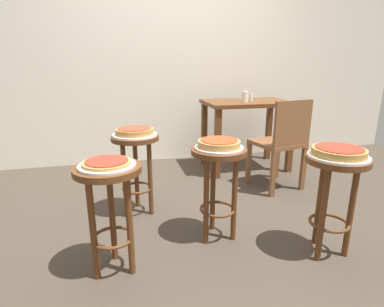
{
  "coord_description": "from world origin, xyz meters",
  "views": [
    {
      "loc": [
        -0.67,
        -2.08,
        1.15
      ],
      "look_at": [
        -0.21,
        -0.14,
        0.57
      ],
      "focal_mm": 28.82,
      "sensor_mm": 36.0,
      "label": 1
    }
  ],
  "objects_px": {
    "pizza_foreground": "(339,151)",
    "cup_near_edge": "(245,97)",
    "serving_plate_foreground": "(338,156)",
    "serving_plate_leftside": "(219,148)",
    "stool_middle": "(110,196)",
    "dining_table": "(247,114)",
    "pizza_leftside": "(219,143)",
    "condiment_shaker": "(251,97)",
    "serving_plate_middle": "(107,165)",
    "stool_rear": "(136,157)",
    "serving_plate_rear": "(135,135)",
    "pizza_rear": "(135,131)",
    "pizza_middle": "(107,162)",
    "stool_leftside": "(218,174)",
    "wooden_chair": "(282,141)",
    "stool_foreground": "(334,184)"
  },
  "relations": [
    {
      "from": "pizza_middle",
      "to": "cup_near_edge",
      "type": "xyz_separation_m",
      "value": [
        1.37,
        1.44,
        0.16
      ]
    },
    {
      "from": "serving_plate_rear",
      "to": "dining_table",
      "type": "xyz_separation_m",
      "value": [
        1.26,
        0.85,
        -0.02
      ]
    },
    {
      "from": "stool_rear",
      "to": "pizza_rear",
      "type": "bearing_deg",
      "value": -90.0
    },
    {
      "from": "serving_plate_rear",
      "to": "condiment_shaker",
      "type": "height_order",
      "value": "condiment_shaker"
    },
    {
      "from": "stool_middle",
      "to": "pizza_rear",
      "type": "distance_m",
      "value": 0.75
    },
    {
      "from": "pizza_middle",
      "to": "pizza_rear",
      "type": "xyz_separation_m",
      "value": [
        0.19,
        0.7,
        0.01
      ]
    },
    {
      "from": "stool_foreground",
      "to": "stool_leftside",
      "type": "distance_m",
      "value": 0.7
    },
    {
      "from": "stool_leftside",
      "to": "serving_plate_rear",
      "type": "height_order",
      "value": "serving_plate_rear"
    },
    {
      "from": "serving_plate_foreground",
      "to": "serving_plate_rear",
      "type": "distance_m",
      "value": 1.39
    },
    {
      "from": "pizza_foreground",
      "to": "stool_leftside",
      "type": "xyz_separation_m",
      "value": [
        -0.61,
        0.34,
        -0.2
      ]
    },
    {
      "from": "serving_plate_middle",
      "to": "serving_plate_leftside",
      "type": "relative_size",
      "value": 0.97
    },
    {
      "from": "pizza_leftside",
      "to": "cup_near_edge",
      "type": "distance_m",
      "value": 1.43
    },
    {
      "from": "serving_plate_rear",
      "to": "dining_table",
      "type": "relative_size",
      "value": 0.36
    },
    {
      "from": "serving_plate_foreground",
      "to": "serving_plate_leftside",
      "type": "distance_m",
      "value": 0.7
    },
    {
      "from": "pizza_foreground",
      "to": "cup_near_edge",
      "type": "xyz_separation_m",
      "value": [
        0.08,
        1.58,
        0.15
      ]
    },
    {
      "from": "stool_middle",
      "to": "pizza_middle",
      "type": "distance_m",
      "value": 0.19
    },
    {
      "from": "serving_plate_leftside",
      "to": "pizza_rear",
      "type": "bearing_deg",
      "value": 134.85
    },
    {
      "from": "pizza_leftside",
      "to": "stool_rear",
      "type": "xyz_separation_m",
      "value": [
        -0.5,
        0.5,
        -0.2
      ]
    },
    {
      "from": "dining_table",
      "to": "pizza_middle",
      "type": "bearing_deg",
      "value": -133.15
    },
    {
      "from": "serving_plate_rear",
      "to": "stool_rear",
      "type": "bearing_deg",
      "value": 0.0
    },
    {
      "from": "pizza_rear",
      "to": "serving_plate_foreground",
      "type": "bearing_deg",
      "value": -37.13
    },
    {
      "from": "serving_plate_middle",
      "to": "stool_leftside",
      "type": "xyz_separation_m",
      "value": [
        0.68,
        0.2,
        -0.17
      ]
    },
    {
      "from": "pizza_rear",
      "to": "condiment_shaker",
      "type": "bearing_deg",
      "value": 32.35
    },
    {
      "from": "serving_plate_middle",
      "to": "serving_plate_foreground",
      "type": "bearing_deg",
      "value": -6.15
    },
    {
      "from": "pizza_leftside",
      "to": "cup_near_edge",
      "type": "height_order",
      "value": "cup_near_edge"
    },
    {
      "from": "stool_foreground",
      "to": "pizza_rear",
      "type": "xyz_separation_m",
      "value": [
        -1.11,
        0.84,
        0.2
      ]
    },
    {
      "from": "dining_table",
      "to": "condiment_shaker",
      "type": "bearing_deg",
      "value": -40.65
    },
    {
      "from": "serving_plate_foreground",
      "to": "pizza_middle",
      "type": "xyz_separation_m",
      "value": [
        -1.29,
        0.14,
        0.02
      ]
    },
    {
      "from": "wooden_chair",
      "to": "stool_rear",
      "type": "bearing_deg",
      "value": -172.32
    },
    {
      "from": "stool_leftside",
      "to": "stool_rear",
      "type": "relative_size",
      "value": 1.0
    },
    {
      "from": "pizza_middle",
      "to": "pizza_leftside",
      "type": "relative_size",
      "value": 0.95
    },
    {
      "from": "serving_plate_middle",
      "to": "pizza_middle",
      "type": "distance_m",
      "value": 0.02
    },
    {
      "from": "serving_plate_middle",
      "to": "stool_rear",
      "type": "distance_m",
      "value": 0.74
    },
    {
      "from": "condiment_shaker",
      "to": "serving_plate_middle",
      "type": "bearing_deg",
      "value": -134.27
    },
    {
      "from": "stool_middle",
      "to": "dining_table",
      "type": "height_order",
      "value": "dining_table"
    },
    {
      "from": "pizza_leftside",
      "to": "condiment_shaker",
      "type": "xyz_separation_m",
      "value": [
        0.8,
        1.32,
        0.14
      ]
    },
    {
      "from": "serving_plate_foreground",
      "to": "pizza_rear",
      "type": "height_order",
      "value": "pizza_rear"
    },
    {
      "from": "stool_middle",
      "to": "pizza_middle",
      "type": "xyz_separation_m",
      "value": [
        0.0,
        0.0,
        0.19
      ]
    },
    {
      "from": "pizza_leftside",
      "to": "dining_table",
      "type": "relative_size",
      "value": 0.29
    },
    {
      "from": "pizza_foreground",
      "to": "stool_rear",
      "type": "relative_size",
      "value": 0.47
    },
    {
      "from": "stool_middle",
      "to": "cup_near_edge",
      "type": "xyz_separation_m",
      "value": [
        1.37,
        1.44,
        0.35
      ]
    },
    {
      "from": "serving_plate_leftside",
      "to": "cup_near_edge",
      "type": "height_order",
      "value": "cup_near_edge"
    },
    {
      "from": "stool_middle",
      "to": "serving_plate_middle",
      "type": "distance_m",
      "value": 0.17
    },
    {
      "from": "pizza_foreground",
      "to": "dining_table",
      "type": "bearing_deg",
      "value": 84.68
    },
    {
      "from": "pizza_rear",
      "to": "serving_plate_middle",
      "type": "bearing_deg",
      "value": -104.86
    },
    {
      "from": "serving_plate_leftside",
      "to": "stool_rear",
      "type": "distance_m",
      "value": 0.73
    },
    {
      "from": "stool_middle",
      "to": "serving_plate_rear",
      "type": "height_order",
      "value": "serving_plate_rear"
    },
    {
      "from": "stool_leftside",
      "to": "dining_table",
      "type": "bearing_deg",
      "value": 60.36
    },
    {
      "from": "pizza_foreground",
      "to": "serving_plate_middle",
      "type": "relative_size",
      "value": 0.99
    },
    {
      "from": "dining_table",
      "to": "cup_near_edge",
      "type": "height_order",
      "value": "cup_near_edge"
    }
  ]
}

